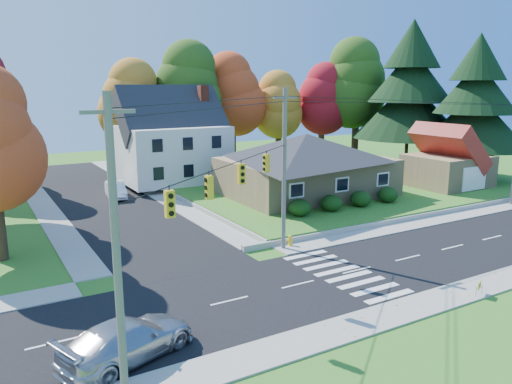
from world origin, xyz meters
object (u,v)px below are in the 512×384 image
silver_sedan (128,340)px  fire_hydrant (290,241)px  ranch_house (306,163)px  white_car (116,190)px

silver_sedan → fire_hydrant: size_ratio=7.19×
ranch_house → white_car: bearing=148.5°
white_car → silver_sedan: bearing=-95.8°
ranch_house → fire_hydrant: size_ratio=19.44×
ranch_house → silver_sedan: 28.70m
ranch_house → silver_sedan: bearing=-139.2°
ranch_house → white_car: ranch_house is taller
silver_sedan → fire_hydrant: bearing=-77.7°
ranch_house → silver_sedan: ranch_house is taller
silver_sedan → white_car: 28.56m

